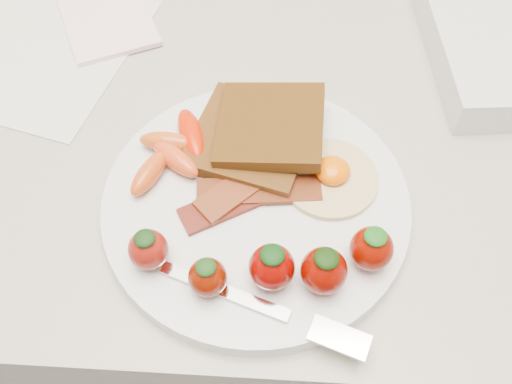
{
  "coord_description": "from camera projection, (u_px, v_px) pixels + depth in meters",
  "views": [
    {
      "loc": [
        0.03,
        1.28,
        1.34
      ],
      "look_at": [
        0.01,
        1.55,
        0.93
      ],
      "focal_mm": 40.0,
      "sensor_mm": 36.0,
      "label": 1
    }
  ],
  "objects": [
    {
      "name": "counter",
      "position": [
        253.0,
        274.0,
        0.97
      ],
      "size": [
        2.0,
        0.6,
        0.9
      ],
      "primitive_type": "cube",
      "color": "gray",
      "rests_on": "ground"
    },
    {
      "name": "plate",
      "position": [
        256.0,
        204.0,
        0.51
      ],
      "size": [
        0.27,
        0.27,
        0.02
      ],
      "primitive_type": "cylinder",
      "color": "silver",
      "rests_on": "counter"
    },
    {
      "name": "toast_lower",
      "position": [
        251.0,
        139.0,
        0.53
      ],
      "size": [
        0.13,
        0.13,
        0.01
      ],
      "primitive_type": "cube",
      "rotation": [
        0.0,
        0.0,
        -0.27
      ],
      "color": "#3D1E08",
      "rests_on": "plate"
    },
    {
      "name": "toast_upper",
      "position": [
        270.0,
        126.0,
        0.52
      ],
      "size": [
        0.1,
        0.1,
        0.02
      ],
      "primitive_type": "cube",
      "rotation": [
        0.0,
        -0.1,
        -0.05
      ],
      "color": "black",
      "rests_on": "toast_lower"
    },
    {
      "name": "fried_egg",
      "position": [
        330.0,
        176.0,
        0.51
      ],
      "size": [
        0.1,
        0.1,
        0.02
      ],
      "color": "#F4E6C0",
      "rests_on": "plate"
    },
    {
      "name": "bacon_strips",
      "position": [
        250.0,
        190.0,
        0.5
      ],
      "size": [
        0.13,
        0.1,
        0.01
      ],
      "color": "#381104",
      "rests_on": "plate"
    },
    {
      "name": "baby_carrots",
      "position": [
        173.0,
        150.0,
        0.51
      ],
      "size": [
        0.07,
        0.11,
        0.02
      ],
      "color": "#BE4C18",
      "rests_on": "plate"
    },
    {
      "name": "strawberries",
      "position": [
        276.0,
        262.0,
        0.44
      ],
      "size": [
        0.21,
        0.06,
        0.04
      ],
      "color": "maroon",
      "rests_on": "plate"
    },
    {
      "name": "fork",
      "position": [
        275.0,
        312.0,
        0.44
      ],
      "size": [
        0.17,
        0.07,
        0.0
      ],
      "color": "silver",
      "rests_on": "plate"
    },
    {
      "name": "paper_sheet",
      "position": [
        48.0,
        36.0,
        0.64
      ],
      "size": [
        0.26,
        0.31,
        0.0
      ],
      "primitive_type": "cube",
      "rotation": [
        0.0,
        0.0,
        -0.26
      ],
      "color": "beige",
      "rests_on": "counter"
    },
    {
      "name": "notepad",
      "position": [
        106.0,
        16.0,
        0.65
      ],
      "size": [
        0.14,
        0.16,
        0.01
      ],
      "primitive_type": "cube",
      "rotation": [
        0.0,
        0.0,
        0.44
      ],
      "color": "#F7C3D2",
      "rests_on": "paper_sheet"
    }
  ]
}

